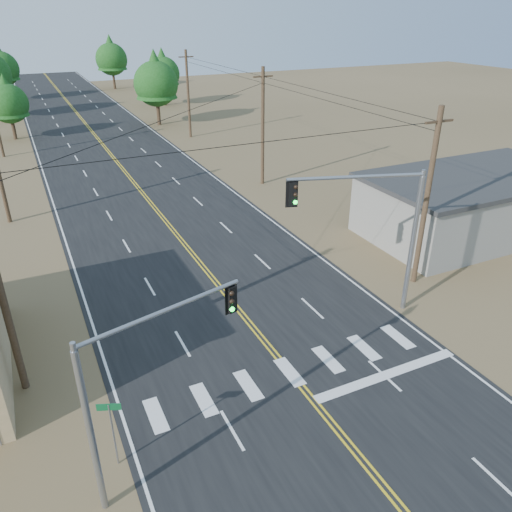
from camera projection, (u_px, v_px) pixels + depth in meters
road at (155, 208)px, 39.62m from camera, size 15.00×200.00×0.02m
building_right at (473, 205)px, 34.77m from camera, size 15.00×8.00×4.00m
utility_pole_right_near at (427, 198)px, 26.87m from camera, size 1.80×0.30×10.00m
utility_pole_right_mid at (263, 126)px, 43.00m from camera, size 1.80×0.30×10.00m
utility_pole_right_far at (188, 94)px, 59.12m from camera, size 1.80×0.30×10.00m
signal_mast_left at (137, 377)px, 15.00m from camera, size 5.49×1.63×6.44m
signal_mast_right at (379, 220)px, 24.04m from camera, size 6.34×2.24×7.57m
street_sign at (112, 424)px, 16.71m from camera, size 0.77×0.33×2.73m
tree_left_near at (7, 99)px, 58.29m from camera, size 4.56×4.56×7.60m
tree_left_far at (1, 65)px, 82.47m from camera, size 5.59×5.59×9.31m
tree_right_near at (156, 79)px, 65.19m from camera, size 5.77×5.77×9.62m
tree_right_mid at (163, 70)px, 78.81m from camera, size 5.26×5.26×8.77m
tree_right_far at (111, 56)px, 94.60m from camera, size 5.89×5.89×9.82m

